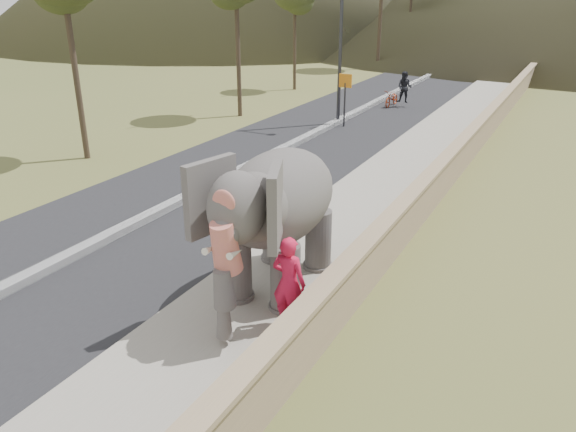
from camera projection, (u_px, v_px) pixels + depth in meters
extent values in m
plane|color=olive|center=(268.00, 298.00, 11.65)|extent=(160.00, 160.00, 0.00)
cube|color=black|center=(283.00, 151.00, 21.99)|extent=(7.00, 120.00, 0.03)
cube|color=black|center=(283.00, 149.00, 21.95)|extent=(0.35, 120.00, 0.22)
cube|color=#9E9687|center=(408.00, 167.00, 19.81)|extent=(3.00, 120.00, 0.15)
cube|color=tan|center=(457.00, 161.00, 18.92)|extent=(0.30, 120.00, 1.10)
cylinder|color=#2F3034|center=(341.00, 35.00, 24.92)|extent=(0.16, 0.16, 8.00)
cylinder|color=#2D2D33|center=(344.00, 105.00, 25.45)|extent=(0.08, 0.08, 2.00)
cube|color=orange|center=(345.00, 81.00, 25.04)|extent=(0.60, 0.05, 0.60)
imported|color=red|center=(289.00, 283.00, 10.11)|extent=(0.66, 0.43, 1.80)
imported|color=maroon|center=(392.00, 98.00, 30.13)|extent=(0.65, 1.68, 0.87)
imported|color=black|center=(405.00, 87.00, 29.62)|extent=(0.82, 0.65, 1.63)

